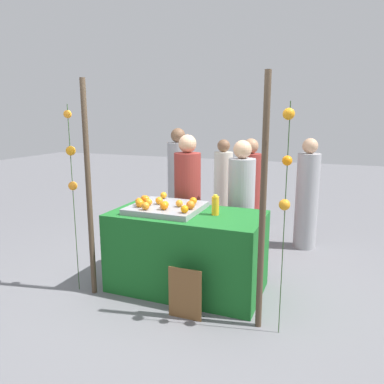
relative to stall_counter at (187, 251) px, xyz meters
name	(u,v)px	position (x,y,z in m)	size (l,w,h in m)	color
ground_plane	(187,287)	(0.00, 0.00, -0.43)	(24.00, 24.00, 0.00)	slate
stall_counter	(187,251)	(0.00, 0.00, 0.00)	(1.64, 0.87, 0.87)	#196023
orange_tray	(166,208)	(-0.25, 0.01, 0.46)	(0.75, 0.71, 0.06)	gray
orange_0	(139,201)	(-0.53, -0.09, 0.53)	(0.08, 0.08, 0.08)	orange
orange_1	(140,203)	(-0.48, -0.17, 0.54)	(0.09, 0.09, 0.09)	orange
orange_2	(193,201)	(0.02, 0.14, 0.53)	(0.08, 0.08, 0.08)	orange
orange_3	(185,209)	(0.06, -0.22, 0.53)	(0.08, 0.08, 0.08)	orange
orange_4	(146,206)	(-0.36, -0.26, 0.53)	(0.08, 0.08, 0.08)	orange
orange_5	(179,203)	(-0.09, -0.01, 0.53)	(0.08, 0.08, 0.08)	orange
orange_6	(164,195)	(-0.42, 0.30, 0.53)	(0.08, 0.08, 0.08)	orange
orange_7	(165,205)	(-0.21, -0.11, 0.53)	(0.08, 0.08, 0.08)	orange
orange_8	(144,199)	(-0.56, 0.07, 0.53)	(0.07, 0.07, 0.07)	orange
orange_9	(159,201)	(-0.34, 0.02, 0.53)	(0.08, 0.08, 0.08)	orange
orange_10	(145,199)	(-0.51, 0.01, 0.54)	(0.09, 0.09, 0.09)	orange
orange_11	(164,206)	(-0.18, -0.18, 0.54)	(0.09, 0.09, 0.09)	orange
orange_12	(191,205)	(0.06, -0.06, 0.54)	(0.09, 0.09, 0.09)	orange
orange_13	(148,202)	(-0.42, -0.08, 0.53)	(0.08, 0.08, 0.08)	orange
juice_bottle	(215,205)	(0.31, 0.03, 0.53)	(0.08, 0.08, 0.22)	gold
chalkboard_sign	(185,294)	(0.22, -0.60, -0.19)	(0.33, 0.03, 0.52)	brown
vendor_left	(188,205)	(-0.27, 0.67, 0.34)	(0.33, 0.33, 1.66)	maroon
vendor_right	(241,211)	(0.42, 0.71, 0.32)	(0.32, 0.32, 1.61)	#99999E
crowd_person_0	(249,197)	(0.32, 1.60, 0.30)	(0.32, 0.32, 1.58)	maroon
crowd_person_1	(223,189)	(-0.26, 2.20, 0.27)	(0.30, 0.30, 1.51)	beige
crowd_person_2	(178,185)	(-0.91, 1.85, 0.36)	(0.34, 0.34, 1.70)	#99999E
crowd_person_3	(307,198)	(1.10, 1.84, 0.30)	(0.32, 0.32, 1.58)	#99999E
canopy_post_left	(89,191)	(-0.90, -0.48, 0.69)	(0.06, 0.06, 2.25)	#473828
canopy_post_right	(263,207)	(0.90, -0.48, 0.69)	(0.06, 0.06, 2.25)	#473828
garland_strand_left	(71,157)	(-1.10, -0.48, 1.04)	(0.11, 0.10, 2.00)	#2D4C23
garland_strand_right	(287,163)	(1.08, -0.52, 1.08)	(0.10, 0.10, 2.00)	#2D4C23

